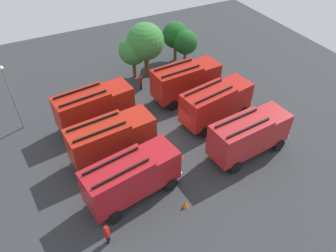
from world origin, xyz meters
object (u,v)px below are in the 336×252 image
(firefighter_2, at_px, (107,234))
(traffic_cone_0, at_px, (230,127))
(fire_truck_4, at_px, (94,106))
(lamppost, at_px, (11,94))
(tree_3, at_px, (185,42))
(tree_0, at_px, (133,51))
(tree_1, at_px, (146,42))
(fire_truck_5, at_px, (186,80))
(firefighter_1, at_px, (141,81))
(fire_truck_2, at_px, (112,138))
(fire_truck_3, at_px, (216,102))
(traffic_cone_2, at_px, (181,156))
(fire_truck_1, at_px, (249,134))
(tree_2, at_px, (175,35))
(firefighter_0, at_px, (90,140))
(traffic_cone_1, at_px, (185,204))
(fire_truck_0, at_px, (131,176))

(firefighter_2, bearing_deg, traffic_cone_0, 56.15)
(fire_truck_4, height_order, lamppost, lamppost)
(tree_3, bearing_deg, tree_0, 177.81)
(tree_1, xyz_separation_m, traffic_cone_0, (2.92, -12.22, -3.84))
(fire_truck_4, relative_size, fire_truck_5, 1.01)
(firefighter_1, relative_size, tree_1, 0.29)
(fire_truck_2, distance_m, traffic_cone_0, 11.03)
(fire_truck_3, height_order, tree_3, tree_3)
(fire_truck_2, xyz_separation_m, traffic_cone_2, (4.91, -2.84, -1.87))
(lamppost, bearing_deg, fire_truck_4, -22.80)
(fire_truck_1, distance_m, traffic_cone_2, 5.91)
(fire_truck_1, xyz_separation_m, tree_2, (2.21, 17.05, 1.10))
(fire_truck_4, bearing_deg, tree_0, 37.14)
(firefighter_0, relative_size, tree_0, 0.34)
(firefighter_0, xyz_separation_m, firefighter_2, (-1.61, -9.21, 0.03))
(traffic_cone_2, bearing_deg, lamppost, 137.45)
(fire_truck_4, distance_m, traffic_cone_1, 12.46)
(fire_truck_4, relative_size, tree_3, 1.70)
(tree_1, bearing_deg, tree_2, 20.85)
(fire_truck_4, xyz_separation_m, lamppost, (-6.33, 2.66, 1.69))
(fire_truck_3, height_order, traffic_cone_2, fire_truck_3)
(fire_truck_4, bearing_deg, traffic_cone_2, -64.19)
(tree_1, distance_m, traffic_cone_1, 18.90)
(lamppost, bearing_deg, tree_1, 12.63)
(fire_truck_2, xyz_separation_m, tree_2, (12.42, 12.36, 1.10))
(fire_truck_5, height_order, traffic_cone_2, fire_truck_5)
(fire_truck_5, bearing_deg, fire_truck_2, -156.89)
(fire_truck_0, relative_size, fire_truck_1, 1.02)
(tree_2, distance_m, traffic_cone_1, 21.95)
(traffic_cone_1, xyz_separation_m, traffic_cone_2, (2.02, 4.36, -0.01))
(firefighter_0, relative_size, traffic_cone_1, 2.72)
(tree_1, distance_m, tree_2, 4.98)
(fire_truck_3, relative_size, fire_truck_4, 1.01)
(fire_truck_0, distance_m, tree_3, 20.02)
(tree_1, bearing_deg, fire_truck_5, -72.99)
(fire_truck_2, relative_size, firefighter_0, 4.49)
(tree_2, distance_m, traffic_cone_2, 17.21)
(fire_truck_1, height_order, firefighter_1, fire_truck_1)
(tree_3, bearing_deg, traffic_cone_0, -99.65)
(tree_3, bearing_deg, firefighter_2, -131.37)
(fire_truck_1, xyz_separation_m, traffic_cone_0, (0.55, 3.09, -1.80))
(fire_truck_1, bearing_deg, fire_truck_2, 150.45)
(fire_truck_1, height_order, fire_truck_4, same)
(fire_truck_2, bearing_deg, traffic_cone_1, -73.35)
(fire_truck_1, xyz_separation_m, traffic_cone_1, (-7.32, -2.50, -1.85))
(firefighter_2, height_order, tree_2, tree_2)
(fire_truck_2, distance_m, firefighter_1, 10.32)
(firefighter_1, distance_m, lamppost, 12.70)
(fire_truck_5, relative_size, traffic_cone_1, 12.13)
(firefighter_0, xyz_separation_m, tree_0, (7.89, 9.08, 2.34))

